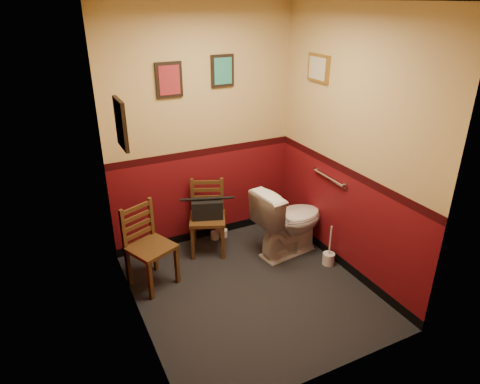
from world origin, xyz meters
name	(u,v)px	position (x,y,z in m)	size (l,w,h in m)	color
floor	(251,290)	(0.00, 0.00, 0.00)	(2.20, 2.40, 0.00)	black
ceiling	(255,0)	(0.00, 0.00, 2.70)	(2.20, 2.40, 0.00)	silver
wall_back	(202,132)	(0.00, 1.20, 1.35)	(2.20, 2.70, 0.00)	#5D0C12
wall_front	(337,226)	(0.00, -1.20, 1.35)	(2.20, 2.70, 0.00)	#5D0C12
wall_left	(129,189)	(-1.10, 0.00, 1.35)	(2.40, 2.70, 0.00)	#5D0C12
wall_right	(350,149)	(1.10, 0.00, 1.35)	(2.40, 2.70, 0.00)	#5D0C12
grab_bar	(329,178)	(1.07, 0.25, 0.95)	(0.05, 0.56, 0.06)	silver
framed_print_back_a	(169,80)	(-0.35, 1.18, 1.95)	(0.28, 0.04, 0.36)	black
framed_print_back_b	(223,71)	(0.25, 1.18, 2.00)	(0.26, 0.04, 0.34)	black
framed_print_left	(121,124)	(-1.08, 0.10, 1.85)	(0.04, 0.30, 0.38)	black
framed_print_right	(318,68)	(1.08, 0.60, 2.05)	(0.04, 0.34, 0.28)	olive
toilet	(289,221)	(0.72, 0.45, 0.41)	(0.47, 0.84, 0.82)	white
toilet_brush	(329,258)	(1.00, 0.04, 0.08)	(0.13, 0.13, 0.48)	silver
chair_left	(148,246)	(-0.87, 0.59, 0.44)	(0.53, 0.53, 0.87)	#4E3217
chair_right	(208,217)	(-0.08, 0.92, 0.43)	(0.52, 0.52, 0.85)	#4E3217
handbag	(207,209)	(-0.10, 0.88, 0.55)	(0.38, 0.28, 0.25)	black
tp_stack	(219,230)	(0.13, 1.09, 0.12)	(0.22, 0.13, 0.28)	silver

